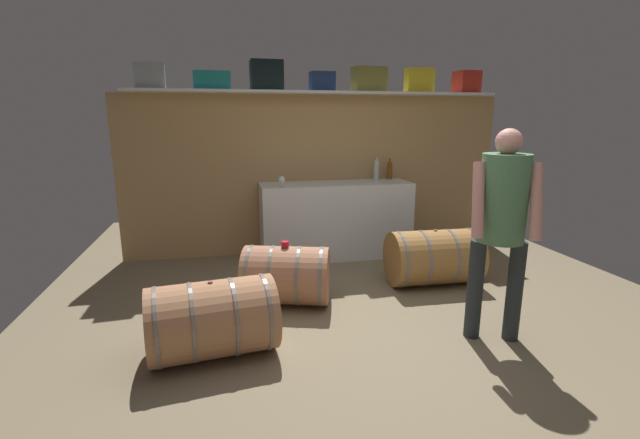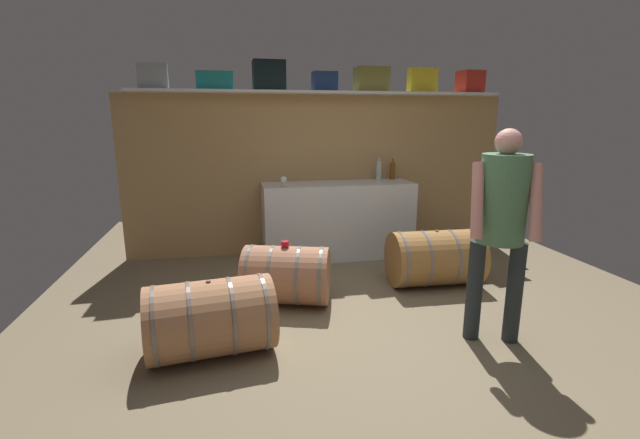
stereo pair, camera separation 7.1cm
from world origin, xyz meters
name	(u,v)px [view 2 (the right image)]	position (x,y,z in m)	size (l,w,h in m)	color
ground_plane	(359,305)	(0.00, 0.62, -0.01)	(6.14, 8.18, 0.02)	#7D6E53
back_wall_panel	(320,175)	(0.00, 2.49, 1.01)	(4.94, 0.10, 2.02)	tan
high_shelf_board	(323,93)	(0.00, 2.34, 2.04)	(4.55, 0.40, 0.03)	silver
toolcase_grey	(153,76)	(-1.96, 2.34, 2.19)	(0.32, 0.23, 0.28)	gray
toolcase_teal	(215,81)	(-1.28, 2.34, 2.16)	(0.42, 0.26, 0.20)	#197B7B
toolcase_black	(269,76)	(-0.65, 2.34, 2.23)	(0.38, 0.27, 0.34)	black
toolcase_navy	(325,82)	(0.02, 2.34, 2.17)	(0.29, 0.21, 0.23)	navy
toolcase_olive	(371,79)	(0.62, 2.34, 2.20)	(0.40, 0.26, 0.30)	olive
toolcase_yellow	(422,80)	(1.30, 2.34, 2.20)	(0.35, 0.18, 0.30)	yellow
toolcase_red	(470,82)	(1.97, 2.34, 2.19)	(0.29, 0.26, 0.28)	red
work_cabinet	(338,220)	(0.16, 2.14, 0.47)	(1.88, 0.57, 0.95)	silver
wine_bottle_clear	(379,170)	(0.72, 2.24, 1.09)	(0.07, 0.07, 0.30)	#B1C1BC
wine_bottle_amber	(392,170)	(0.94, 2.33, 1.07)	(0.07, 0.07, 0.27)	brown
wine_glass	(284,180)	(-0.55, 1.94, 1.03)	(0.08, 0.08, 0.13)	white
wine_barrel_near	(287,275)	(-0.67, 0.81, 0.28)	(0.93, 0.76, 0.57)	#B07555
wine_barrel_far	(435,258)	(0.93, 0.97, 0.30)	(0.96, 0.62, 0.60)	#A5723A
wine_barrel_flank	(211,318)	(-1.34, -0.02, 0.29)	(0.98, 0.68, 0.59)	#AD764F
tasting_cup	(285,244)	(-0.68, 0.81, 0.59)	(0.07, 0.07, 0.05)	red
winemaker_pouring	(502,215)	(0.84, -0.23, 1.02)	(0.54, 0.47, 1.66)	#262E31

